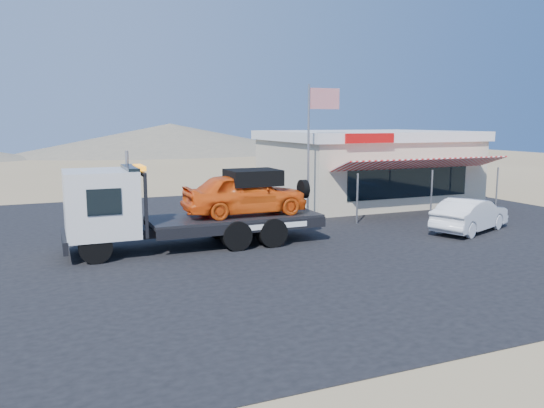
% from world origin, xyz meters
% --- Properties ---
extents(ground, '(120.00, 120.00, 0.00)m').
position_xyz_m(ground, '(0.00, 0.00, 0.00)').
color(ground, '#A2855C').
rests_on(ground, ground).
extents(asphalt_lot, '(32.00, 24.00, 0.02)m').
position_xyz_m(asphalt_lot, '(2.00, 3.00, 0.01)').
color(asphalt_lot, black).
rests_on(asphalt_lot, ground).
extents(tow_truck, '(8.86, 2.63, 2.96)m').
position_xyz_m(tow_truck, '(-1.29, 1.79, 1.59)').
color(tow_truck, black).
rests_on(tow_truck, asphalt_lot).
extents(white_sedan, '(4.38, 2.88, 1.36)m').
position_xyz_m(white_sedan, '(9.80, 0.04, 0.70)').
color(white_sedan, silver).
rests_on(white_sedan, asphalt_lot).
extents(jerky_store, '(10.40, 9.97, 3.90)m').
position_xyz_m(jerky_store, '(10.50, 8.97, 1.99)').
color(jerky_store, beige).
rests_on(jerky_store, asphalt_lot).
extents(flagpole, '(1.55, 0.10, 6.00)m').
position_xyz_m(flagpole, '(4.93, 4.50, 3.76)').
color(flagpole, '#99999E').
rests_on(flagpole, asphalt_lot).
extents(distant_hills, '(126.00, 48.00, 4.20)m').
position_xyz_m(distant_hills, '(-9.77, 55.14, 1.89)').
color(distant_hills, '#726B59').
rests_on(distant_hills, ground).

